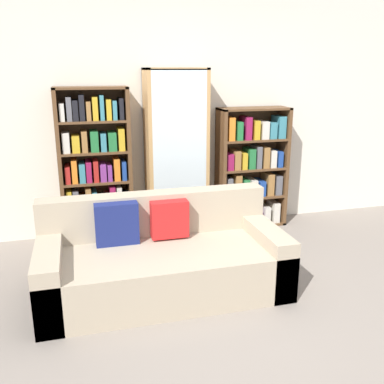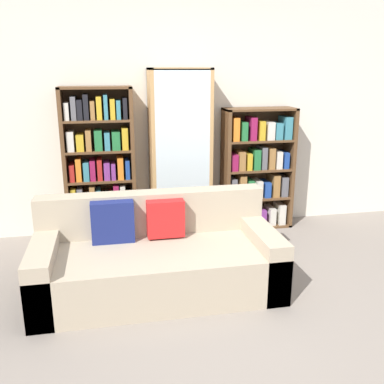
# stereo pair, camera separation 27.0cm
# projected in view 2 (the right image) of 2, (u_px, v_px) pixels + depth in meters

# --- Properties ---
(ground_plane) EXTENTS (16.00, 16.00, 0.00)m
(ground_plane) POSITION_uv_depth(u_px,v_px,m) (247.00, 330.00, 3.11)
(ground_plane) COLOR gray
(wall_back) EXTENTS (6.85, 0.06, 2.70)m
(wall_back) POSITION_uv_depth(u_px,v_px,m) (188.00, 112.00, 4.87)
(wall_back) COLOR silver
(wall_back) RESTS_ON ground
(couch) EXTENTS (2.01, 0.93, 0.78)m
(couch) POSITION_uv_depth(u_px,v_px,m) (156.00, 259.00, 3.64)
(couch) COLOR tan
(couch) RESTS_ON ground
(bookshelf_left) EXTENTS (0.75, 0.32, 1.66)m
(bookshelf_left) POSITION_uv_depth(u_px,v_px,m) (99.00, 167.00, 4.63)
(bookshelf_left) COLOR brown
(bookshelf_left) RESTS_ON ground
(display_cabinet) EXTENTS (0.67, 0.36, 1.84)m
(display_cabinet) POSITION_uv_depth(u_px,v_px,m) (180.00, 153.00, 4.75)
(display_cabinet) COLOR tan
(display_cabinet) RESTS_ON ground
(bookshelf_right) EXTENTS (0.82, 0.32, 1.41)m
(bookshelf_right) POSITION_uv_depth(u_px,v_px,m) (257.00, 171.00, 5.01)
(bookshelf_right) COLOR brown
(bookshelf_right) RESTS_ON ground
(wine_bottle) EXTENTS (0.09, 0.09, 0.36)m
(wine_bottle) POSITION_uv_depth(u_px,v_px,m) (229.00, 234.00, 4.52)
(wine_bottle) COLOR #192333
(wine_bottle) RESTS_ON ground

